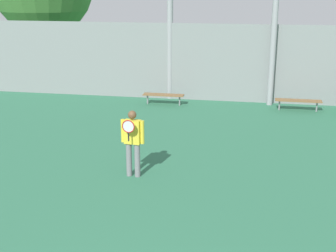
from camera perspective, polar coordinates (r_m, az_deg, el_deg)
tennis_player at (r=11.43m, az=-4.34°, el=-1.64°), size 0.60×0.42×1.69m
bench_courtside_near at (r=18.35m, az=15.60°, el=2.95°), size 1.72×0.40×0.42m
bench_adjacent_court at (r=18.62m, az=-0.56°, el=3.77°), size 1.63×0.40×0.42m
back_fence at (r=19.18m, az=5.99°, el=7.66°), size 30.70×0.06×3.13m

